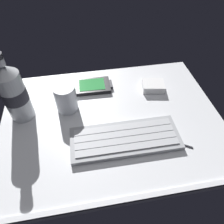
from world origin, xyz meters
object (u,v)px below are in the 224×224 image
object	(u,v)px
keyboard	(125,139)
handheld_device	(93,86)
juice_cup	(66,99)
stylus_pen	(175,142)
water_bottle	(14,93)
charger_block	(153,86)

from	to	relation	value
keyboard	handheld_device	xyz separation A→B (cm)	(-6.29, 22.83, -0.08)
juice_cup	stylus_pen	distance (cm)	32.94
handheld_device	keyboard	bearing A→B (deg)	-74.60
stylus_pen	water_bottle	bearing A→B (deg)	-171.52
handheld_device	stylus_pen	world-z (taller)	handheld_device
handheld_device	stylus_pen	size ratio (longest dim) A/B	1.36
handheld_device	charger_block	size ratio (longest dim) A/B	1.85
keyboard	water_bottle	xyz separation A→B (cm)	(-27.80, 14.00, 8.20)
handheld_device	water_bottle	world-z (taller)	water_bottle
stylus_pen	handheld_device	bearing A→B (deg)	157.67
charger_block	keyboard	bearing A→B (deg)	-125.80
keyboard	juice_cup	bearing A→B (deg)	135.18
keyboard	charger_block	bearing A→B (deg)	54.20
stylus_pen	charger_block	bearing A→B (deg)	118.95
water_bottle	charger_block	distance (cm)	42.47
stylus_pen	juice_cup	bearing A→B (deg)	178.55
handheld_device	water_bottle	xyz separation A→B (cm)	(-21.52, -8.83, 8.28)
handheld_device	water_bottle	bearing A→B (deg)	-157.69
water_bottle	charger_block	size ratio (longest dim) A/B	2.97
juice_cup	stylus_pen	xyz separation A→B (cm)	(27.59, -17.63, -3.56)
handheld_device	juice_cup	distance (cm)	12.18
keyboard	handheld_device	size ratio (longest dim) A/B	2.25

